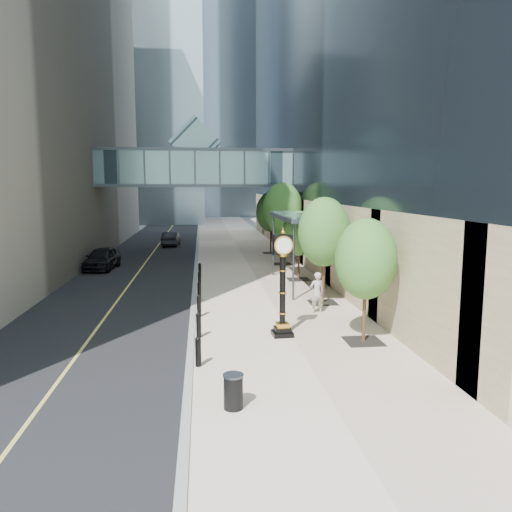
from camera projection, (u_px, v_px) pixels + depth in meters
The scene contains 14 objects.
ground at pixel (284, 376), 15.85m from camera, with size 320.00×320.00×0.00m, color gray.
road at pixel (161, 242), 54.48m from camera, with size 8.00×180.00×0.02m, color black.
sidewalk at pixel (234, 241), 55.34m from camera, with size 8.00×180.00×0.06m, color beige.
curb at pixel (198, 241), 54.91m from camera, with size 0.25×180.00×0.07m, color gray.
distant_tower_c at pixel (186, 83), 128.88m from camera, with size 22.00×22.00×65.00m, color #A8C5D4.
skywalk at pixel (195, 166), 42.03m from camera, with size 17.00×4.20×5.80m.
entrance_canopy at pixel (304, 217), 29.43m from camera, with size 3.00×8.00×4.38m.
bollard_row at pixel (199, 299), 24.35m from camera, with size 0.20×16.20×0.90m.
street_trees at pixel (294, 220), 33.12m from camera, with size 3.04×28.49×6.24m.
street_clock at pixel (283, 291), 19.68m from camera, with size 0.84×0.84×4.23m.
trash_bin at pixel (233, 392), 13.33m from camera, with size 0.52×0.52×0.90m, color black.
pedestrian at pixel (317, 292), 23.49m from camera, with size 0.71×0.46×1.94m, color #A5A297.
car_near at pixel (102, 258), 36.11m from camera, with size 1.90×4.72×1.61m, color black.
car_far at pixel (171, 239), 50.63m from camera, with size 1.49×4.27×1.41m, color black.
Camera 1 is at (-2.52, -14.99, 5.97)m, focal length 35.00 mm.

